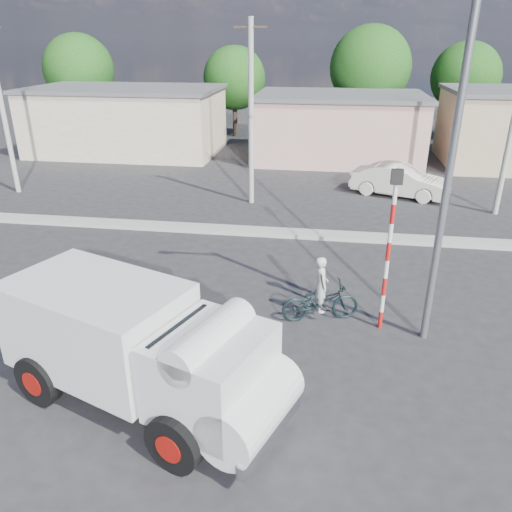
# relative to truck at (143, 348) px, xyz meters

# --- Properties ---
(ground_plane) EXTENTS (120.00, 120.00, 0.00)m
(ground_plane) POSITION_rel_truck_xyz_m (1.95, 2.37, -1.42)
(ground_plane) COLOR #27272A
(ground_plane) RESTS_ON ground
(median) EXTENTS (40.00, 0.80, 0.16)m
(median) POSITION_rel_truck_xyz_m (1.95, 10.37, -1.34)
(median) COLOR #99968E
(median) RESTS_ON ground
(truck) EXTENTS (6.59, 4.32, 2.56)m
(truck) POSITION_rel_truck_xyz_m (0.00, 0.00, 0.00)
(truck) COLOR black
(truck) RESTS_ON ground
(bicycle) EXTENTS (2.25, 1.28, 1.12)m
(bicycle) POSITION_rel_truck_xyz_m (3.51, 4.06, -0.86)
(bicycle) COLOR black
(bicycle) RESTS_ON ground
(cyclist) EXTENTS (0.52, 0.66, 1.59)m
(cyclist) POSITION_rel_truck_xyz_m (3.51, 4.06, -0.63)
(cyclist) COLOR silver
(cyclist) RESTS_ON ground
(car_cream) EXTENTS (4.95, 3.13, 1.54)m
(car_cream) POSITION_rel_truck_xyz_m (6.97, 16.50, -0.65)
(car_cream) COLOR silver
(car_cream) RESTS_ON ground
(traffic_pole) EXTENTS (0.28, 0.18, 4.36)m
(traffic_pole) POSITION_rel_truck_xyz_m (5.15, 3.87, 1.17)
(traffic_pole) COLOR red
(traffic_pole) RESTS_ON ground
(streetlight) EXTENTS (2.34, 0.22, 9.00)m
(streetlight) POSITION_rel_truck_xyz_m (6.09, 3.57, 3.54)
(streetlight) COLOR slate
(streetlight) RESTS_ON ground
(building_row) EXTENTS (37.80, 7.30, 4.44)m
(building_row) POSITION_rel_truck_xyz_m (3.05, 24.37, 0.71)
(building_row) COLOR #C6B295
(building_row) RESTS_ON ground
(tree_row) EXTENTS (43.62, 7.43, 8.42)m
(tree_row) POSITION_rel_truck_xyz_m (5.71, 30.82, 3.57)
(tree_row) COLOR #38281E
(tree_row) RESTS_ON ground
(utility_poles) EXTENTS (35.40, 0.24, 8.00)m
(utility_poles) POSITION_rel_truck_xyz_m (5.20, 14.37, 2.65)
(utility_poles) COLOR #99968E
(utility_poles) RESTS_ON ground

